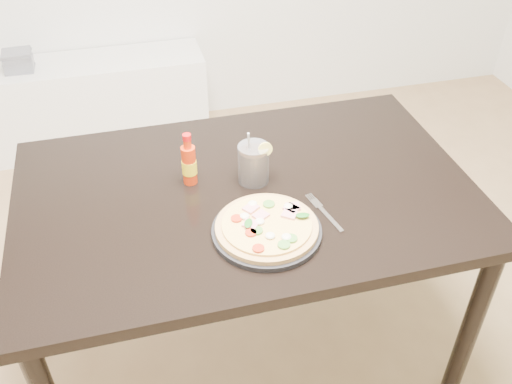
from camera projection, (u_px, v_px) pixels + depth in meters
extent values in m
cube|color=black|center=(246.00, 194.00, 1.76)|extent=(1.40, 0.90, 0.04)
cylinder|color=black|center=(470.00, 328.00, 1.82)|extent=(0.06, 0.06, 0.71)
cylinder|color=black|center=(59.00, 237.00, 2.16)|extent=(0.06, 0.06, 0.71)
cylinder|color=black|center=(371.00, 185.00, 2.42)|extent=(0.06, 0.06, 0.71)
cylinder|color=black|center=(267.00, 231.00, 1.59)|extent=(0.31, 0.31, 0.02)
cylinder|color=tan|center=(267.00, 227.00, 1.58)|extent=(0.29, 0.29, 0.01)
cylinder|color=#EAB965|center=(267.00, 224.00, 1.57)|extent=(0.25, 0.25, 0.01)
cube|color=pink|center=(293.00, 207.00, 1.62)|extent=(0.04, 0.04, 0.01)
cube|color=pink|center=(251.00, 224.00, 1.56)|extent=(0.05, 0.05, 0.01)
cube|color=pink|center=(261.00, 215.00, 1.59)|extent=(0.05, 0.05, 0.01)
cube|color=pink|center=(251.00, 208.00, 1.62)|extent=(0.05, 0.05, 0.01)
cube|color=pink|center=(291.00, 208.00, 1.62)|extent=(0.05, 0.05, 0.01)
cube|color=pink|center=(289.00, 214.00, 1.59)|extent=(0.05, 0.05, 0.01)
cylinder|color=#B52A13|center=(237.00, 219.00, 1.58)|extent=(0.03, 0.03, 0.01)
cylinder|color=#B52A13|center=(291.00, 208.00, 1.62)|extent=(0.03, 0.03, 0.01)
cylinder|color=#B52A13|center=(258.00, 248.00, 1.49)|extent=(0.03, 0.03, 0.01)
cylinder|color=#B52A13|center=(251.00, 233.00, 1.54)|extent=(0.03, 0.03, 0.01)
cylinder|color=#45862C|center=(269.00, 204.00, 1.63)|extent=(0.03, 0.03, 0.01)
cylinder|color=#45862C|center=(257.00, 231.00, 1.54)|extent=(0.03, 0.03, 0.01)
cylinder|color=#45862C|center=(291.00, 238.00, 1.52)|extent=(0.03, 0.03, 0.01)
cylinder|color=#45862C|center=(284.00, 245.00, 1.50)|extent=(0.03, 0.03, 0.01)
ellipsoid|color=beige|center=(260.00, 221.00, 1.57)|extent=(0.03, 0.03, 0.01)
ellipsoid|color=beige|center=(245.00, 216.00, 1.59)|extent=(0.03, 0.03, 0.01)
ellipsoid|color=beige|center=(286.00, 237.00, 1.52)|extent=(0.03, 0.03, 0.01)
ellipsoid|color=beige|center=(270.00, 236.00, 1.52)|extent=(0.03, 0.03, 0.01)
ellipsoid|color=beige|center=(253.00, 204.00, 1.63)|extent=(0.03, 0.03, 0.01)
ellipsoid|color=beige|center=(288.00, 206.00, 1.62)|extent=(0.03, 0.03, 0.01)
ellipsoid|color=#176117|center=(248.00, 223.00, 1.56)|extent=(0.04, 0.05, 0.00)
ellipsoid|color=#176117|center=(303.00, 215.00, 1.58)|extent=(0.04, 0.03, 0.00)
cylinder|color=red|center=(189.00, 165.00, 1.74)|extent=(0.05, 0.05, 0.13)
cylinder|color=yellow|center=(189.00, 167.00, 1.75)|extent=(0.05, 0.05, 0.05)
cylinder|color=red|center=(187.00, 144.00, 1.69)|extent=(0.02, 0.02, 0.03)
cylinder|color=red|center=(187.00, 137.00, 1.68)|extent=(0.03, 0.03, 0.02)
cylinder|color=black|center=(254.00, 166.00, 1.76)|extent=(0.09, 0.09, 0.11)
cylinder|color=silver|center=(254.00, 164.00, 1.75)|extent=(0.10, 0.10, 0.13)
cylinder|color=#F2E059|center=(265.00, 149.00, 1.70)|extent=(0.04, 0.01, 0.04)
cylinder|color=#B2B2B7|center=(250.00, 152.00, 1.73)|extent=(0.03, 0.06, 0.17)
cube|color=silver|center=(331.00, 219.00, 1.64)|extent=(0.04, 0.12, 0.00)
cube|color=silver|center=(316.00, 204.00, 1.69)|extent=(0.03, 0.04, 0.00)
cube|color=silver|center=(308.00, 198.00, 1.71)|extent=(0.01, 0.03, 0.00)
cube|color=silver|center=(310.00, 198.00, 1.71)|extent=(0.01, 0.03, 0.00)
cube|color=silver|center=(311.00, 197.00, 1.72)|extent=(0.01, 0.03, 0.00)
cube|color=silver|center=(313.00, 197.00, 1.72)|extent=(0.01, 0.03, 0.00)
cube|color=white|center=(79.00, 105.00, 3.18)|extent=(1.40, 0.34, 0.50)
cube|color=slate|center=(20.00, 69.00, 2.96)|extent=(0.14, 0.12, 0.01)
cube|color=slate|center=(20.00, 67.00, 2.95)|extent=(0.14, 0.12, 0.01)
cube|color=slate|center=(19.00, 66.00, 2.94)|extent=(0.14, 0.12, 0.01)
cube|color=slate|center=(19.00, 64.00, 2.94)|extent=(0.14, 0.12, 0.01)
cube|color=slate|center=(18.00, 62.00, 2.93)|extent=(0.14, 0.12, 0.01)
cube|color=slate|center=(18.00, 60.00, 2.93)|extent=(0.14, 0.12, 0.01)
cube|color=slate|center=(17.00, 58.00, 2.92)|extent=(0.14, 0.12, 0.01)
cube|color=slate|center=(17.00, 56.00, 2.91)|extent=(0.14, 0.12, 0.01)
cube|color=slate|center=(16.00, 54.00, 2.91)|extent=(0.14, 0.12, 0.01)
cube|color=slate|center=(16.00, 52.00, 2.90)|extent=(0.14, 0.12, 0.01)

